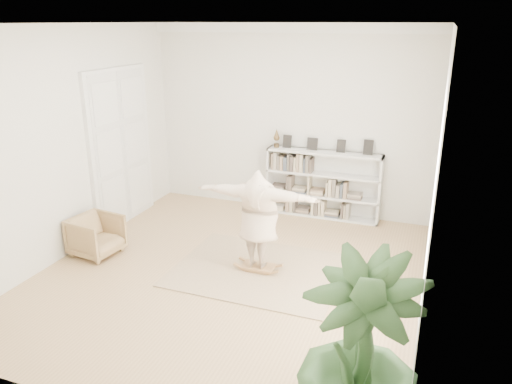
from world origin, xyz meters
TOP-DOWN VIEW (x-y plane):
  - floor at (0.00, 0.00)m, footprint 6.00×6.00m
  - room_shell at (0.00, 2.94)m, footprint 6.00×6.00m
  - doors at (-2.70, 1.30)m, footprint 0.09×1.78m
  - bookshelf at (0.74, 2.82)m, footprint 2.20×0.35m
  - armchair at (-2.30, -0.13)m, footprint 0.81×0.79m
  - rug at (0.37, 0.25)m, footprint 2.52×2.02m
  - rocker_board at (0.37, 0.25)m, footprint 0.50×0.30m
  - person at (0.37, 0.25)m, footprint 1.87×0.52m
  - houseplant at (2.30, -2.55)m, footprint 1.31×1.31m

SIDE VIEW (x-z plane):
  - floor at x=0.00m, z-range 0.00..0.00m
  - rug at x=0.37m, z-range 0.00..0.02m
  - rocker_board at x=0.37m, z-range 0.01..0.12m
  - armchair at x=-2.30m, z-range 0.00..0.66m
  - bookshelf at x=0.74m, z-range -0.18..1.46m
  - person at x=0.37m, z-range 0.13..1.65m
  - houseplant at x=2.30m, z-range 0.00..1.86m
  - doors at x=-2.70m, z-range -0.06..2.86m
  - room_shell at x=0.00m, z-range 0.51..6.51m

